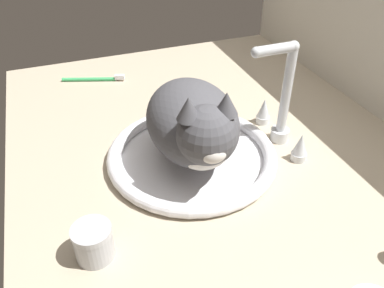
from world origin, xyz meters
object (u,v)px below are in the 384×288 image
at_px(metal_jar, 93,242).
at_px(sink_basin, 192,155).
at_px(faucet, 281,106).
at_px(toothbrush, 95,79).
at_px(cat, 195,124).

bearing_deg(metal_jar, sink_basin, 127.24).
bearing_deg(faucet, toothbrush, -142.68).
bearing_deg(cat, metal_jar, -55.79).
xyz_separation_m(faucet, toothbrush, (-0.42, -0.32, -0.08)).
height_order(sink_basin, toothbrush, sink_basin).
distance_m(faucet, cat, 0.20).
xyz_separation_m(faucet, metal_jar, (0.17, -0.42, -0.06)).
bearing_deg(faucet, sink_basin, -90.00).
bearing_deg(toothbrush, cat, 15.70).
height_order(sink_basin, metal_jar, metal_jar).
distance_m(metal_jar, toothbrush, 0.60).
xyz_separation_m(cat, toothbrush, (-0.44, -0.12, -0.09)).
distance_m(sink_basin, toothbrush, 0.44).
height_order(metal_jar, toothbrush, metal_jar).
distance_m(cat, metal_jar, 0.28).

